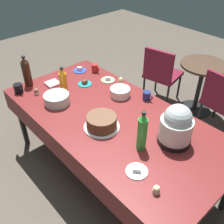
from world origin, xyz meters
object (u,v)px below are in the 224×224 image
Objects in this scene: soda_bottle_cola at (26,72)px; frosted_layer_cake at (102,122)px; cupcake_lemon at (145,121)px; round_cafe_table at (201,79)px; slow_cooker at (176,126)px; cupcake_cocoa at (121,80)px; maroon_chair_right at (223,100)px; maroon_chair_left at (161,72)px; cupcake_rose at (156,190)px; cupcake_mint at (36,92)px; dessert_plate_white at (137,171)px; coffee_mug_black at (18,88)px; coffee_mug_red at (95,68)px; cupcake_vanilla at (171,114)px; cupcake_berry at (183,121)px; dessert_plate_cobalt at (80,70)px; coffee_mug_navy at (147,96)px; dessert_plate_teal at (85,83)px; potluck_table at (112,122)px; glass_salad_bowl at (57,99)px; soda_bottle_lime_soda at (142,132)px; dessert_plate_sage at (108,80)px; soda_bottle_orange_juice at (63,81)px.

frosted_layer_cake is at bearing 6.46° from soda_bottle_cola.
cupcake_lemon is 0.09× the size of round_cafe_table.
slow_cooker reaches higher than cupcake_lemon.
cupcake_lemon is (0.65, -0.33, 0.00)m from cupcake_cocoa.
slow_cooker is 0.41× the size of maroon_chair_right.
cupcake_rose is at bearing -52.50° from maroon_chair_left.
cupcake_cocoa is (0.41, 0.79, 0.00)m from cupcake_mint.
dessert_plate_white is 1.39m from cupcake_mint.
dessert_plate_white is 1.23× the size of coffee_mug_black.
cupcake_mint is 0.58× the size of coffee_mug_red.
cupcake_vanilla is 0.20× the size of soda_bottle_cola.
slow_cooker reaches higher than cupcake_berry.
slow_cooker reaches higher than dessert_plate_cobalt.
coffee_mug_navy reaches higher than round_cafe_table.
cupcake_lemon is (-0.53, 0.47, 0.00)m from cupcake_rose.
dessert_plate_teal is at bearing -129.39° from maroon_chair_right.
potluck_table is 6.58× the size of soda_bottle_cola.
cupcake_berry reaches higher than dessert_plate_white.
dessert_plate_white is 2.37× the size of cupcake_berry.
frosted_layer_cake is 0.78m from cupcake_cocoa.
slow_cooker is at bearing 20.13° from glass_salad_bowl.
cupcake_rose is (0.74, -0.17, -0.03)m from frosted_layer_cake.
dessert_plate_teal is 0.90m from cupcake_lemon.
cupcake_cocoa is 0.74m from cupcake_lemon.
maroon_chair_right reaches higher than cupcake_rose.
slow_cooker is at bearing 62.14° from soda_bottle_lime_soda.
frosted_layer_cake is at bearing -55.64° from cupcake_cocoa.
dessert_plate_sage is 2.31× the size of cupcake_vanilla.
frosted_layer_cake is 4.60× the size of cupcake_mint.
coffee_mug_navy is (0.82, 0.76, 0.01)m from cupcake_mint.
soda_bottle_orange_juice is at bearing -172.73° from potluck_table.
maroon_chair_left is (-0.02, 1.00, -0.27)m from dessert_plate_sage.
coffee_mug_black is at bearing -102.56° from maroon_chair_left.
dessert_plate_teal is at bearing 84.13° from soda_bottle_orange_juice.
slow_cooker is 1.64m from coffee_mug_black.
cupcake_rose is at bearing -22.70° from potluck_table.
coffee_mug_red is at bearing -103.90° from maroon_chair_left.
cupcake_cocoa is at bearing 5.66° from coffee_mug_red.
slow_cooker is at bearing 114.90° from cupcake_rose.
dessert_plate_white is at bearing 0.95° from cupcake_mint.
cupcake_berry is at bearing -66.24° from round_cafe_table.
soda_bottle_lime_soda is (1.24, 0.22, 0.13)m from cupcake_mint.
coffee_mug_navy is at bearing 134.99° from cupcake_rose.
potluck_table is 0.87m from cupcake_rose.
dessert_plate_white is 2.06m from maroon_chair_left.
maroon_chair_left is (-0.98, 1.50, -0.42)m from soda_bottle_lime_soda.
dessert_plate_cobalt is at bearing 161.28° from potluck_table.
cupcake_lemon is at bearing -27.06° from cupcake_cocoa.
dessert_plate_cobalt is (-0.91, 0.31, 0.07)m from potluck_table.
frosted_layer_cake is at bearing 8.43° from glass_salad_bowl.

